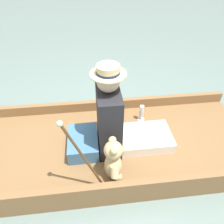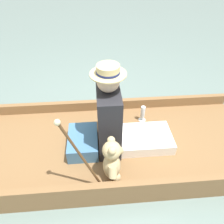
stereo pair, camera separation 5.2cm
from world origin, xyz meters
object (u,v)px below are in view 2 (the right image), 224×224
object	(u,v)px
seated_person	(118,121)
teddy_bear	(112,161)
wine_glass	(143,113)
walking_cane	(78,152)

from	to	relation	value
seated_person	teddy_bear	world-z (taller)	seated_person
wine_glass	walking_cane	xyz separation A→B (m)	(0.81, -0.66, 0.34)
seated_person	walking_cane	xyz separation A→B (m)	(0.46, -0.34, 0.14)
walking_cane	wine_glass	bearing A→B (deg)	140.97
seated_person	wine_glass	bearing A→B (deg)	136.07
wine_glass	walking_cane	size ratio (longest dim) A/B	0.25
teddy_bear	wine_glass	bearing A→B (deg)	150.28
teddy_bear	walking_cane	size ratio (longest dim) A/B	0.55
teddy_bear	wine_glass	world-z (taller)	teddy_bear
seated_person	walking_cane	bearing A→B (deg)	-38.03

